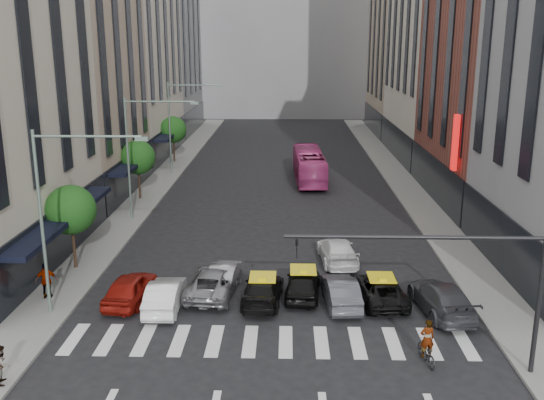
# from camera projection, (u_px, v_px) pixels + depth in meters

# --- Properties ---
(ground) EXTENTS (160.00, 160.00, 0.00)m
(ground) POSITION_uv_depth(u_px,v_px,m) (271.00, 358.00, 25.71)
(ground) COLOR black
(ground) RESTS_ON ground
(sidewalk_left) EXTENTS (3.00, 96.00, 0.15)m
(sidewalk_left) POSITION_uv_depth(u_px,v_px,m) (154.00, 188.00, 54.96)
(sidewalk_left) COLOR slate
(sidewalk_left) RESTS_ON ground
(sidewalk_right) EXTENTS (3.00, 96.00, 0.15)m
(sidewalk_right) POSITION_uv_depth(u_px,v_px,m) (408.00, 189.00, 54.38)
(sidewalk_right) COLOR slate
(sidewalk_right) RESTS_ON ground
(building_left_b) EXTENTS (8.00, 16.00, 24.00)m
(building_left_b) POSITION_uv_depth(u_px,v_px,m) (76.00, 53.00, 50.11)
(building_left_b) COLOR tan
(building_left_b) RESTS_ON ground
(building_left_d) EXTENTS (8.00, 18.00, 30.00)m
(building_left_d) POSITION_uv_depth(u_px,v_px,m) (163.00, 26.00, 85.09)
(building_left_d) COLOR gray
(building_left_d) RESTS_ON ground
(building_right_b) EXTENTS (8.00, 18.00, 26.00)m
(building_right_b) POSITION_uv_depth(u_px,v_px,m) (494.00, 41.00, 48.03)
(building_right_b) COLOR brown
(building_right_b) RESTS_ON ground
(building_right_d) EXTENTS (8.00, 18.00, 28.00)m
(building_right_d) POSITION_uv_depth(u_px,v_px,m) (406.00, 33.00, 84.49)
(building_right_d) COLOR tan
(building_right_d) RESTS_ON ground
(building_far) EXTENTS (30.00, 10.00, 36.00)m
(building_far) POSITION_uv_depth(u_px,v_px,m) (285.00, 10.00, 103.22)
(building_far) COLOR gray
(building_far) RESTS_ON ground
(tree_near) EXTENTS (2.88, 2.88, 4.95)m
(tree_near) POSITION_uv_depth(u_px,v_px,m) (71.00, 210.00, 34.73)
(tree_near) COLOR black
(tree_near) RESTS_ON sidewalk_left
(tree_mid) EXTENTS (2.88, 2.88, 4.95)m
(tree_mid) POSITION_uv_depth(u_px,v_px,m) (138.00, 157.00, 50.19)
(tree_mid) COLOR black
(tree_mid) RESTS_ON sidewalk_left
(tree_far) EXTENTS (2.88, 2.88, 4.95)m
(tree_far) POSITION_uv_depth(u_px,v_px,m) (173.00, 130.00, 65.65)
(tree_far) COLOR black
(tree_far) RESTS_ON sidewalk_left
(streetlamp_near) EXTENTS (5.38, 0.25, 9.00)m
(streetlamp_near) POSITION_uv_depth(u_px,v_px,m) (59.00, 199.00, 28.31)
(streetlamp_near) COLOR gray
(streetlamp_near) RESTS_ON sidewalk_left
(streetlamp_mid) EXTENTS (5.38, 0.25, 9.00)m
(streetlamp_mid) POSITION_uv_depth(u_px,v_px,m) (140.00, 143.00, 43.77)
(streetlamp_mid) COLOR gray
(streetlamp_mid) RESTS_ON sidewalk_left
(streetlamp_far) EXTENTS (5.38, 0.25, 9.00)m
(streetlamp_far) POSITION_uv_depth(u_px,v_px,m) (179.00, 116.00, 59.23)
(streetlamp_far) COLOR gray
(streetlamp_far) RESTS_ON sidewalk_left
(traffic_signal) EXTENTS (10.10, 0.20, 6.00)m
(traffic_signal) POSITION_uv_depth(u_px,v_px,m) (469.00, 270.00, 23.40)
(traffic_signal) COLOR black
(traffic_signal) RESTS_ON ground
(liberty_sign) EXTENTS (0.30, 0.70, 4.00)m
(liberty_sign) POSITION_uv_depth(u_px,v_px,m) (455.00, 143.00, 43.17)
(liberty_sign) COLOR red
(liberty_sign) RESTS_ON ground
(car_red) EXTENTS (2.27, 4.68, 1.54)m
(car_red) POSITION_uv_depth(u_px,v_px,m) (130.00, 288.00, 31.07)
(car_red) COLOR maroon
(car_red) RESTS_ON ground
(car_white_front) EXTENTS (1.63, 4.49, 1.47)m
(car_white_front) POSITION_uv_depth(u_px,v_px,m) (165.00, 295.00, 30.31)
(car_white_front) COLOR white
(car_white_front) RESTS_ON ground
(car_silver) EXTENTS (2.85, 5.37, 1.44)m
(car_silver) POSITION_uv_depth(u_px,v_px,m) (214.00, 282.00, 32.01)
(car_silver) COLOR gray
(car_silver) RESTS_ON ground
(taxi_left) EXTENTS (2.22, 4.83, 1.37)m
(taxi_left) POSITION_uv_depth(u_px,v_px,m) (263.00, 290.00, 31.04)
(taxi_left) COLOR black
(taxi_left) RESTS_ON ground
(taxi_center) EXTENTS (2.09, 4.47, 1.48)m
(taxi_center) POSITION_uv_depth(u_px,v_px,m) (303.00, 283.00, 31.76)
(taxi_center) COLOR black
(taxi_center) RESTS_ON ground
(car_grey_mid) EXTENTS (1.90, 4.53, 1.46)m
(car_grey_mid) POSITION_uv_depth(u_px,v_px,m) (341.00, 291.00, 30.78)
(car_grey_mid) COLOR #46484F
(car_grey_mid) RESTS_ON ground
(taxi_right) EXTENTS (2.53, 4.84, 1.30)m
(taxi_right) POSITION_uv_depth(u_px,v_px,m) (381.00, 290.00, 31.16)
(taxi_right) COLOR black
(taxi_right) RESTS_ON ground
(car_grey_curb) EXTENTS (2.79, 5.48, 1.52)m
(car_grey_curb) POSITION_uv_depth(u_px,v_px,m) (442.00, 298.00, 29.87)
(car_grey_curb) COLOR #393A40
(car_grey_curb) RESTS_ON ground
(car_row2_left) EXTENTS (1.76, 4.14, 1.33)m
(car_row2_left) POSITION_uv_depth(u_px,v_px,m) (225.00, 274.00, 33.21)
(car_row2_left) COLOR gray
(car_row2_left) RESTS_ON ground
(car_row2_right) EXTENTS (2.46, 5.21, 1.47)m
(car_row2_right) POSITION_uv_depth(u_px,v_px,m) (337.00, 251.00, 36.64)
(car_row2_right) COLOR white
(car_row2_right) RESTS_ON ground
(bus) EXTENTS (2.99, 10.97, 3.03)m
(bus) POSITION_uv_depth(u_px,v_px,m) (309.00, 166.00, 57.56)
(bus) COLOR #B83678
(bus) RESTS_ON ground
(motorcycle) EXTENTS (0.91, 1.88, 0.95)m
(motorcycle) POSITION_uv_depth(u_px,v_px,m) (426.00, 352.00, 25.29)
(motorcycle) COLOR black
(motorcycle) RESTS_ON ground
(rider) EXTENTS (0.67, 0.50, 1.69)m
(rider) POSITION_uv_depth(u_px,v_px,m) (428.00, 323.00, 24.95)
(rider) COLOR gray
(rider) RESTS_ON motorcycle
(pedestrian_near) EXTENTS (0.77, 0.89, 1.57)m
(pedestrian_near) POSITION_uv_depth(u_px,v_px,m) (2.00, 364.00, 23.46)
(pedestrian_near) COLOR gray
(pedestrian_near) RESTS_ON sidewalk_left
(pedestrian_far) EXTENTS (1.18, 0.65, 1.92)m
(pedestrian_far) POSITION_uv_depth(u_px,v_px,m) (47.00, 280.00, 31.16)
(pedestrian_far) COLOR gray
(pedestrian_far) RESTS_ON sidewalk_left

